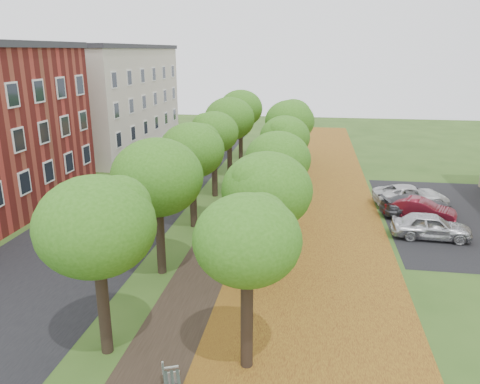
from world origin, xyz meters
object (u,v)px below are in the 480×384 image
at_px(car_grey, 417,206).
at_px(car_white, 411,196).
at_px(car_silver, 431,226).
at_px(car_red, 420,210).

bearing_deg(car_grey, car_white, -14.50).
relative_size(car_silver, car_grey, 0.93).
xyz_separation_m(car_silver, car_grey, (0.00, 3.65, -0.06)).
distance_m(car_red, car_grey, 0.81).
xyz_separation_m(car_red, car_white, (-0.03, 2.86, 0.01)).
height_order(car_silver, car_red, car_silver).
distance_m(car_silver, car_white, 5.70).
bearing_deg(car_grey, car_red, 167.83).
height_order(car_red, car_grey, car_red).
xyz_separation_m(car_silver, car_red, (0.03, 2.84, -0.04)).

